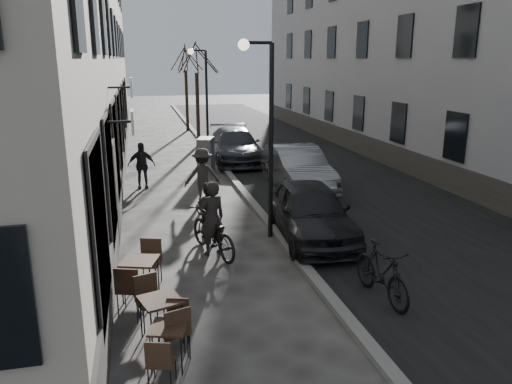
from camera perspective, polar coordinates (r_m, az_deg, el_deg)
name	(u,v)px	position (r m, az deg, el deg)	size (l,w,h in m)	color
ground	(369,365)	(8.42, 12.77, -18.74)	(120.00, 120.00, 0.00)	#33302E
road	(295,159)	(23.79, 4.43, 3.75)	(7.30, 60.00, 0.00)	black
kerb	(219,162)	(22.95, -4.30, 3.48)	(0.25, 60.00, 0.12)	slate
streetlamp_near	(265,119)	(12.70, 0.99, 8.37)	(0.90, 0.28, 5.09)	black
streetlamp_far	(203,90)	(24.47, -6.08, 11.48)	(0.90, 0.28, 5.09)	black
tree_near	(196,58)	(27.41, -6.85, 14.98)	(2.40, 2.40, 5.70)	black
tree_far	(185,58)	(33.38, -8.08, 14.92)	(2.40, 2.40, 5.70)	black
bistro_set_a	(169,342)	(8.11, -9.87, -16.50)	(0.76, 1.41, 0.81)	black
bistro_set_b	(161,315)	(8.74, -10.78, -13.67)	(0.88, 1.61, 0.92)	black
bistro_set_c	(140,275)	(10.24, -13.08, -9.20)	(0.93, 1.69, 0.97)	black
utility_cabinet	(206,156)	(20.49, -5.75, 4.06)	(0.56, 1.02, 1.53)	#5A5A5C
bicycle	(212,232)	(12.15, -5.01, -4.63)	(0.74, 2.12, 1.12)	black
cyclist_rider	(212,219)	(12.03, -5.04, -3.04)	(0.67, 0.44, 1.83)	black
pedestrian_near	(208,210)	(13.28, -5.49, -2.05)	(0.73, 0.57, 1.50)	black
pedestrian_mid	(202,176)	(16.40, -6.15, 1.83)	(1.18, 0.68, 1.83)	#2A2624
pedestrian_far	(141,165)	(18.75, -12.96, 2.99)	(0.99, 0.41, 1.70)	black
car_near	(311,211)	(13.19, 6.28, -2.20)	(1.76, 4.37, 1.49)	black
car_mid	(297,168)	(18.20, 4.75, 2.74)	(1.65, 4.72, 1.56)	gray
car_far	(235,145)	(23.10, -2.42, 5.34)	(2.11, 5.19, 1.51)	#32333B
moped	(382,272)	(10.20, 14.19, -8.89)	(0.54, 1.90, 1.14)	black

